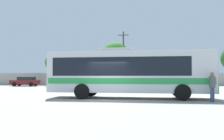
{
  "coord_description": "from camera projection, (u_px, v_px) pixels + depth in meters",
  "views": [
    {
      "loc": [
        1.76,
        -15.73,
        1.55
      ],
      "look_at": [
        0.13,
        2.88,
        2.0
      ],
      "focal_mm": 40.54,
      "sensor_mm": 36.0,
      "label": 1
    }
  ],
  "objects": [
    {
      "name": "parked_car_third_maroon",
      "position": [
        100.0,
        81.0,
        37.36
      ],
      "size": [
        4.17,
        2.15,
        1.54
      ],
      "color": "maroon",
      "rests_on": "ground_plane"
    },
    {
      "name": "perimeter_wall",
      "position": [
        123.0,
        79.0,
        41.08
      ],
      "size": [
        80.0,
        0.3,
        2.06
      ],
      "primitive_type": "cube",
      "color": "#9E998C",
      "rests_on": "ground_plane"
    },
    {
      "name": "roadside_tree_left",
      "position": [
        58.0,
        63.0,
        45.79
      ],
      "size": [
        4.7,
        4.7,
        5.96
      ],
      "color": "brown",
      "rests_on": "ground_plane"
    },
    {
      "name": "parked_car_rightmost_grey",
      "position": [
        147.0,
        81.0,
        37.41
      ],
      "size": [
        4.71,
        2.31,
        1.48
      ],
      "color": "slate",
      "rests_on": "ground_plane"
    },
    {
      "name": "roadside_tree_midright",
      "position": [
        194.0,
        60.0,
        44.1
      ],
      "size": [
        3.71,
        3.71,
        6.01
      ],
      "color": "brown",
      "rests_on": "ground_plane"
    },
    {
      "name": "parked_car_leftmost_maroon",
      "position": [
        25.0,
        81.0,
        38.43
      ],
      "size": [
        4.18,
        2.04,
        1.43
      ],
      "color": "maroon",
      "rests_on": "ground_plane"
    },
    {
      "name": "coach_bus_silver_green",
      "position": [
        128.0,
        72.0,
        17.71
      ],
      "size": [
        11.39,
        3.39,
        3.5
      ],
      "color": "silver",
      "rests_on": "ground_plane"
    },
    {
      "name": "attendant_by_bus_door",
      "position": [
        212.0,
        85.0,
        15.09
      ],
      "size": [
        0.51,
        0.51,
        1.79
      ],
      "color": "#33476B",
      "rests_on": "ground_plane"
    },
    {
      "name": "utility_pole_near",
      "position": [
        123.0,
        57.0,
        43.28
      ],
      "size": [
        1.8,
        0.31,
        9.19
      ],
      "color": "#4C3823",
      "rests_on": "ground_plane"
    },
    {
      "name": "parked_car_second_grey",
      "position": [
        60.0,
        81.0,
        38.04
      ],
      "size": [
        4.24,
        2.08,
        1.49
      ],
      "color": "slate",
      "rests_on": "ground_plane"
    },
    {
      "name": "ground_plane",
      "position": [
        117.0,
        91.0,
        25.74
      ],
      "size": [
        300.0,
        300.0,
        0.0
      ],
      "primitive_type": "plane",
      "color": "gray"
    },
    {
      "name": "roadside_tree_midleft",
      "position": [
        115.0,
        54.0,
        44.12
      ],
      "size": [
        4.83,
        4.83,
        7.49
      ],
      "color": "brown",
      "rests_on": "ground_plane"
    }
  ]
}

